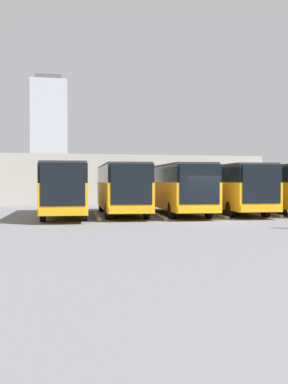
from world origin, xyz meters
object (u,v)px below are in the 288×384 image
bus_1 (230,187)px  bus_2 (178,187)px  bus_0 (276,186)px  bus_4 (65,187)px  bus_3 (121,187)px

bus_1 → bus_2: 3.69m
bus_0 → bus_2: (7.39, 0.36, 0.00)m
bus_4 → bus_2: bearing=-173.1°
bus_1 → bus_4: size_ratio=1.00×
bus_0 → bus_3: (11.08, -0.12, 0.00)m
bus_0 → bus_4: bearing=7.6°
bus_0 → bus_4: (14.78, 0.55, 0.00)m
bus_0 → bus_3: same height
bus_2 → bus_3: (3.69, -0.49, 0.00)m
bus_0 → bus_4: size_ratio=1.00×
bus_2 → bus_4: 7.39m
bus_0 → bus_1: same height
bus_1 → bus_3: 7.41m
bus_0 → bus_3: size_ratio=1.00×
bus_1 → bus_4: same height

